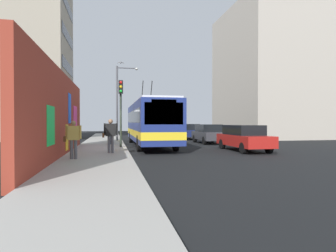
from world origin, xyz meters
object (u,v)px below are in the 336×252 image
(parked_car_dark_gray, at_px, (208,133))
(pedestrian_at_curb, at_px, (110,133))
(parked_car_red, at_px, (244,137))
(city_bus, at_px, (150,122))
(pedestrian_midblock, at_px, (110,132))
(parked_car_navy, at_px, (189,131))
(parked_car_silver, at_px, (176,130))
(traffic_light, at_px, (121,102))
(street_lamp, at_px, (120,97))
(pedestrian_near_wall, at_px, (73,137))

(parked_car_dark_gray, distance_m, pedestrian_at_curb, 10.93)
(parked_car_red, relative_size, pedestrian_at_curb, 2.61)
(city_bus, xyz_separation_m, pedestrian_midblock, (0.22, 2.84, -0.70))
(city_bus, bearing_deg, parked_car_navy, -33.41)
(city_bus, distance_m, parked_car_silver, 15.07)
(traffic_light, relative_size, street_lamp, 0.65)
(parked_car_silver, bearing_deg, pedestrian_midblock, 149.93)
(parked_car_red, xyz_separation_m, parked_car_navy, (12.45, 0.00, -0.00))
(street_lamp, bearing_deg, parked_car_navy, -68.30)
(pedestrian_at_curb, height_order, pedestrian_near_wall, pedestrian_at_curb)
(street_lamp, bearing_deg, pedestrian_midblock, 170.30)
(parked_car_red, height_order, traffic_light, traffic_light)
(parked_car_red, bearing_deg, pedestrian_at_curb, 97.19)
(parked_car_navy, bearing_deg, pedestrian_at_curb, 149.31)
(parked_car_dark_gray, bearing_deg, traffic_light, 119.42)
(pedestrian_midblock, height_order, traffic_light, traffic_light)
(pedestrian_at_curb, xyz_separation_m, pedestrian_near_wall, (-2.22, 1.58, -0.07))
(parked_car_silver, bearing_deg, pedestrian_at_curb, 157.92)
(pedestrian_midblock, relative_size, pedestrian_near_wall, 0.95)
(parked_car_dark_gray, bearing_deg, pedestrian_at_curb, 133.03)
(parked_car_dark_gray, bearing_deg, parked_car_red, -180.00)
(city_bus, xyz_separation_m, parked_car_red, (-4.57, -5.20, -0.95))
(pedestrian_at_curb, bearing_deg, pedestrian_near_wall, 144.59)
(parked_car_navy, relative_size, street_lamp, 0.62)
(traffic_light, bearing_deg, pedestrian_midblock, 15.57)
(parked_car_red, distance_m, pedestrian_midblock, 9.36)
(parked_car_silver, height_order, pedestrian_at_curb, pedestrian_at_curb)
(city_bus, height_order, parked_car_red, city_bus)
(pedestrian_near_wall, distance_m, street_lamp, 13.33)
(parked_car_navy, relative_size, parked_car_silver, 0.91)
(parked_car_silver, relative_size, traffic_light, 1.05)
(pedestrian_midblock, xyz_separation_m, street_lamp, (4.79, -0.82, 2.89))
(parked_car_red, bearing_deg, city_bus, 48.69)
(city_bus, bearing_deg, pedestrian_near_wall, 150.75)
(city_bus, relative_size, parked_car_dark_gray, 2.92)
(parked_car_dark_gray, relative_size, parked_car_silver, 0.91)
(city_bus, relative_size, parked_car_navy, 2.89)
(city_bus, bearing_deg, street_lamp, 22.00)
(parked_car_red, relative_size, pedestrian_midblock, 2.90)
(city_bus, bearing_deg, parked_car_red, -131.31)
(street_lamp, bearing_deg, parked_car_red, -142.98)
(city_bus, xyz_separation_m, pedestrian_at_curb, (-5.58, 2.79, -0.58))
(pedestrian_midblock, xyz_separation_m, traffic_light, (-2.49, -0.69, 1.96))
(parked_car_navy, distance_m, pedestrian_midblock, 11.11)
(pedestrian_at_curb, bearing_deg, parked_car_red, -82.81)
(parked_car_dark_gray, bearing_deg, parked_car_silver, -0.00)
(parked_car_dark_gray, height_order, traffic_light, traffic_light)
(parked_car_navy, xyz_separation_m, pedestrian_at_curb, (-13.46, 7.99, 0.37))
(traffic_light, height_order, street_lamp, street_lamp)
(parked_car_navy, height_order, traffic_light, traffic_light)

